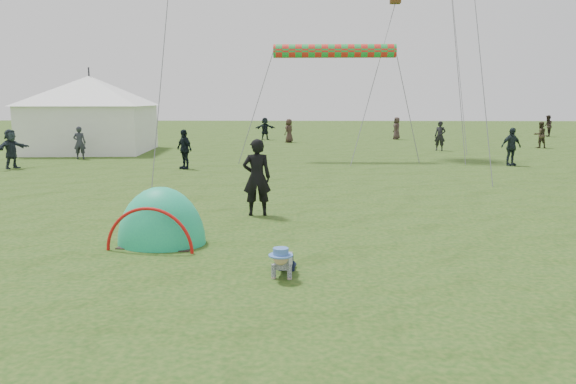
{
  "coord_description": "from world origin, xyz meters",
  "views": [
    {
      "loc": [
        0.41,
        -8.11,
        2.88
      ],
      "look_at": [
        0.04,
        3.27,
        1.0
      ],
      "focal_mm": 35.0,
      "sensor_mm": 36.0,
      "label": 1
    }
  ],
  "objects_px": {
    "crawling_toddler": "(283,260)",
    "standing_adult": "(257,177)",
    "event_marquee": "(91,111)",
    "popup_tent": "(162,243)"
  },
  "relations": [
    {
      "from": "crawling_toddler",
      "to": "popup_tent",
      "type": "bearing_deg",
      "value": 148.32
    },
    {
      "from": "popup_tent",
      "to": "event_marquee",
      "type": "height_order",
      "value": "event_marquee"
    },
    {
      "from": "standing_adult",
      "to": "event_marquee",
      "type": "xyz_separation_m",
      "value": [
        -10.76,
        17.26,
        1.28
      ]
    },
    {
      "from": "crawling_toddler",
      "to": "standing_adult",
      "type": "height_order",
      "value": "standing_adult"
    },
    {
      "from": "popup_tent",
      "to": "standing_adult",
      "type": "height_order",
      "value": "standing_adult"
    },
    {
      "from": "crawling_toddler",
      "to": "event_marquee",
      "type": "bearing_deg",
      "value": 125.23
    },
    {
      "from": "standing_adult",
      "to": "event_marquee",
      "type": "relative_size",
      "value": 0.3
    },
    {
      "from": "popup_tent",
      "to": "standing_adult",
      "type": "xyz_separation_m",
      "value": [
        1.69,
        2.86,
        0.96
      ]
    },
    {
      "from": "event_marquee",
      "to": "standing_adult",
      "type": "bearing_deg",
      "value": -62.61
    },
    {
      "from": "standing_adult",
      "to": "event_marquee",
      "type": "distance_m",
      "value": 20.37
    }
  ]
}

